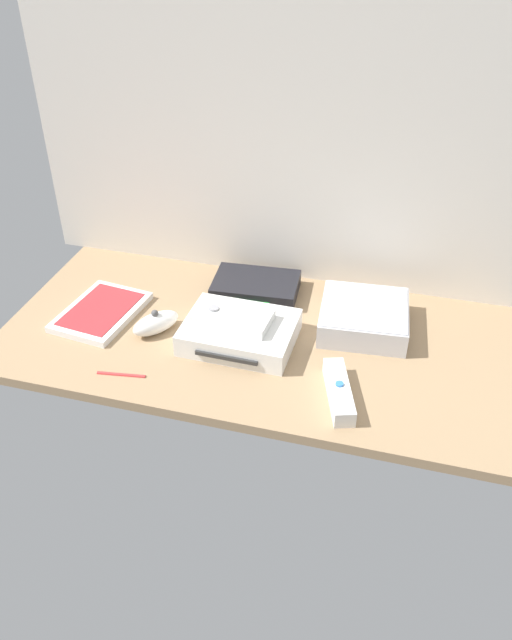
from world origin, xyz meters
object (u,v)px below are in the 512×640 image
Objects in this scene: game_console at (240,332)px; mini_computer at (364,317)px; remote_classic_pad at (233,317)px; stylus_pen at (121,373)px; game_case at (101,312)px; remote_nunchuk at (156,323)px; remote_wand at (339,391)px; network_router at (256,287)px.

game_console is 24.93cm from mini_computer.
remote_classic_pad is at bearing -155.71° from mini_computer.
remote_classic_pad is at bearing 42.83° from stylus_pen.
game_case is 1.93× the size of remote_nunchuk.
mini_computer is at bearing 32.94° from stylus_pen.
game_console is at bearing 4.86° from game_case.
remote_nunchuk is at bearing -170.77° from remote_classic_pad.
game_case is (-30.06, 1.10, -1.44)cm from game_console.
game_case is at bearing 148.85° from remote_wand.
game_console is 1.16× the size of mini_computer.
network_router is 2.09× the size of stylus_pen.
remote_nunchuk is at bearing -3.15° from game_case.
mini_computer reaches higher than remote_wand.
remote_classic_pad reaches higher than network_router.
game_console is at bearing -89.28° from network_router.
mini_computer is at bearing 26.88° from game_console.
mini_computer reaches higher than network_router.
remote_classic_pad is (0.25, -17.22, 3.71)cm from network_router.
network_router and remote_wand have the same top height.
stylus_pen is at bearing -132.91° from remote_classic_pad.
remote_classic_pad is (-1.27, 0.11, 3.21)cm from game_console.
remote_classic_pad reaches higher than game_console.
mini_computer is 24.86cm from network_router.
game_console is 17.40cm from network_router.
network_router is at bearing 110.78° from remote_wand.
game_console is 1.13× the size of network_router.
remote_classic_pad reaches higher than stylus_pen.
remote_wand is 39.33cm from stylus_pen.
remote_nunchuk is at bearing -133.88° from network_router.
remote_wand is 1.02× the size of remote_classic_pad.
remote_classic_pad is at bearing 135.72° from remote_wand.
stylus_pen is (-16.69, -15.47, -5.06)cm from remote_classic_pad.
remote_classic_pad is 23.31cm from stylus_pen.
game_case is at bearing 126.30° from stylus_pen.
remote_nunchuk is 16.02cm from remote_classic_pad.
remote_wand reaches higher than stylus_pen.
game_case is 1.35× the size of remote_wand.
mini_computer is 53.44cm from game_case.
game_console is at bearing 40.54° from stylus_pen.
game_console is 16.92cm from remote_nunchuk.
remote_wand is (21.11, -11.03, -0.69)cm from game_console.
game_console is 23.71cm from stylus_pen.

